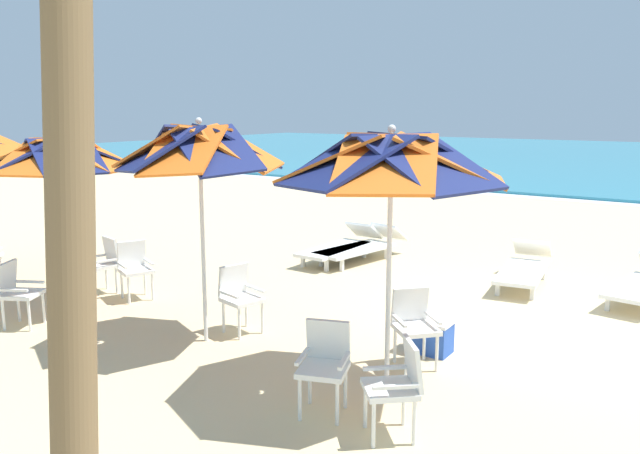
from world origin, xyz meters
name	(u,v)px	position (x,y,z in m)	size (l,w,h in m)	color
ground_plane	(532,323)	(0.00, 0.00, 0.00)	(80.00, 80.00, 0.00)	beige
beach_umbrella_0	(391,161)	(-0.67, -2.88, 2.33)	(2.29, 2.29, 2.68)	silver
plastic_chair_0	(398,382)	(-0.17, -3.66, 0.50)	(0.63, 0.63, 0.87)	white
plastic_chair_1	(414,322)	(-0.73, -2.14, 0.50)	(0.63, 0.63, 0.87)	white
plastic_chair_2	(325,361)	(-0.95, -3.62, 0.50)	(0.56, 0.58, 0.87)	white
beach_umbrella_1	(200,151)	(-3.18, -2.88, 2.34)	(2.00, 2.00, 2.72)	silver
plastic_chair_3	(239,294)	(-3.05, -2.39, 0.50)	(0.56, 0.54, 0.87)	white
beach_umbrella_2	(59,156)	(-5.69, -3.01, 2.18)	(2.10, 2.10, 2.51)	silver
plastic_chair_4	(17,290)	(-5.60, -3.84, 0.50)	(0.61, 0.60, 0.87)	white
plastic_chair_5	(104,262)	(-5.94, -2.21, 0.50)	(0.53, 0.56, 0.87)	white
plastic_chair_6	(135,266)	(-5.31, -2.14, 0.50)	(0.60, 0.58, 0.87)	white
sun_lounger_1	(524,267)	(-0.66, 1.87, 0.28)	(0.90, 2.21, 0.62)	white
sun_lounger_2	(362,246)	(-3.67, 1.83, 0.28)	(0.99, 2.22, 0.62)	white
sun_lounger_3	(341,245)	(-4.02, 1.64, 0.28)	(0.68, 2.16, 0.62)	white
palm_tree_2	(65,42)	(-1.16, -6.01, 3.20)	(2.90, 2.54, 5.05)	brown
cooler_box	(430,336)	(-0.73, -1.70, 0.20)	(0.50, 0.34, 0.40)	blue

